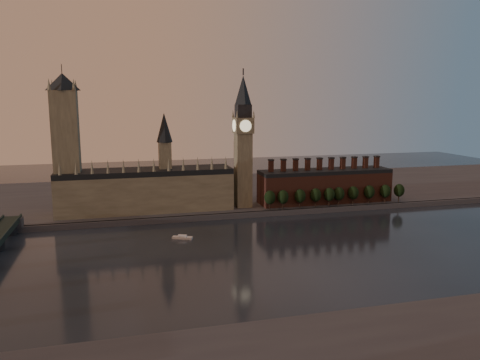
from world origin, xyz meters
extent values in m
plane|color=black|center=(0.00, 0.00, 0.00)|extent=(900.00, 900.00, 0.00)
cube|color=#4A4A4F|center=(0.00, 90.00, 2.00)|extent=(900.00, 4.00, 4.00)
cube|color=#4A4A4F|center=(0.00, 180.00, 2.00)|extent=(900.00, 180.00, 4.00)
cube|color=gray|center=(-65.00, 115.00, 18.00)|extent=(130.00, 30.00, 28.00)
cube|color=black|center=(-65.00, 115.00, 34.00)|extent=(130.00, 30.00, 4.00)
cube|color=gray|center=(-50.00, 115.00, 44.00)|extent=(9.00, 9.00, 24.00)
cone|color=black|center=(-50.00, 115.00, 67.00)|extent=(12.00, 12.00, 22.00)
cone|color=gray|center=(-124.00, 101.00, 41.00)|extent=(2.60, 2.60, 10.00)
cone|color=gray|center=(-113.27, 101.00, 41.00)|extent=(2.60, 2.60, 10.00)
cone|color=gray|center=(-102.55, 101.00, 41.00)|extent=(2.60, 2.60, 10.00)
cone|color=gray|center=(-91.82, 101.00, 41.00)|extent=(2.60, 2.60, 10.00)
cone|color=gray|center=(-81.09, 101.00, 41.00)|extent=(2.60, 2.60, 10.00)
cone|color=gray|center=(-70.36, 101.00, 41.00)|extent=(2.60, 2.60, 10.00)
cone|color=gray|center=(-59.64, 101.00, 41.00)|extent=(2.60, 2.60, 10.00)
cone|color=gray|center=(-48.91, 101.00, 41.00)|extent=(2.60, 2.60, 10.00)
cone|color=gray|center=(-38.18, 101.00, 41.00)|extent=(2.60, 2.60, 10.00)
cone|color=gray|center=(-27.45, 101.00, 41.00)|extent=(2.60, 2.60, 10.00)
cone|color=gray|center=(-16.73, 101.00, 41.00)|extent=(2.60, 2.60, 10.00)
cone|color=gray|center=(-6.00, 101.00, 41.00)|extent=(2.60, 2.60, 10.00)
cube|color=gray|center=(-120.00, 115.00, 49.00)|extent=(18.00, 18.00, 90.00)
cone|color=black|center=(-120.00, 115.00, 100.00)|extent=(24.00, 24.00, 12.00)
cylinder|color=#232326|center=(-120.00, 115.00, 106.00)|extent=(0.50, 0.50, 12.00)
cone|color=gray|center=(-128.00, 107.00, 98.00)|extent=(3.00, 3.00, 8.00)
cone|color=gray|center=(-112.00, 107.00, 98.00)|extent=(3.00, 3.00, 8.00)
cone|color=gray|center=(-128.00, 123.00, 98.00)|extent=(3.00, 3.00, 8.00)
cone|color=gray|center=(-112.00, 123.00, 98.00)|extent=(3.00, 3.00, 8.00)
cube|color=gray|center=(10.00, 110.00, 33.00)|extent=(12.00, 12.00, 58.00)
cube|color=gray|center=(10.00, 110.00, 68.00)|extent=(14.00, 14.00, 12.00)
cube|color=#232326|center=(10.00, 110.00, 79.00)|extent=(11.00, 11.00, 10.00)
cone|color=black|center=(10.00, 110.00, 95.00)|extent=(13.00, 13.00, 22.00)
cylinder|color=#232326|center=(10.00, 110.00, 108.50)|extent=(1.00, 1.00, 5.00)
cylinder|color=beige|center=(10.00, 102.80, 68.00)|extent=(9.00, 0.50, 9.00)
cylinder|color=beige|center=(10.00, 117.20, 68.00)|extent=(9.00, 0.50, 9.00)
cylinder|color=beige|center=(2.80, 110.00, 68.00)|extent=(0.50, 9.00, 9.00)
cylinder|color=beige|center=(17.20, 110.00, 68.00)|extent=(0.50, 9.00, 9.00)
cone|color=gray|center=(3.50, 103.50, 77.00)|extent=(2.00, 2.00, 6.00)
cone|color=gray|center=(16.50, 103.50, 77.00)|extent=(2.00, 2.00, 6.00)
cone|color=gray|center=(3.50, 116.50, 77.00)|extent=(2.00, 2.00, 6.00)
cone|color=gray|center=(16.50, 116.50, 77.00)|extent=(2.00, 2.00, 6.00)
cube|color=brown|center=(80.00, 110.00, 16.00)|extent=(110.00, 25.00, 24.00)
cube|color=black|center=(80.00, 110.00, 29.50)|extent=(110.00, 25.00, 3.00)
cube|color=brown|center=(33.00, 110.00, 35.50)|extent=(3.50, 3.50, 9.00)
cube|color=#232326|center=(33.00, 110.00, 40.50)|extent=(4.20, 4.20, 1.00)
cube|color=brown|center=(43.44, 110.00, 35.50)|extent=(3.50, 3.50, 9.00)
cube|color=#232326|center=(43.44, 110.00, 40.50)|extent=(4.20, 4.20, 1.00)
cube|color=brown|center=(53.89, 110.00, 35.50)|extent=(3.50, 3.50, 9.00)
cube|color=#232326|center=(53.89, 110.00, 40.50)|extent=(4.20, 4.20, 1.00)
cube|color=brown|center=(64.33, 110.00, 35.50)|extent=(3.50, 3.50, 9.00)
cube|color=#232326|center=(64.33, 110.00, 40.50)|extent=(4.20, 4.20, 1.00)
cube|color=brown|center=(74.78, 110.00, 35.50)|extent=(3.50, 3.50, 9.00)
cube|color=#232326|center=(74.78, 110.00, 40.50)|extent=(4.20, 4.20, 1.00)
cube|color=brown|center=(85.22, 110.00, 35.50)|extent=(3.50, 3.50, 9.00)
cube|color=#232326|center=(85.22, 110.00, 40.50)|extent=(4.20, 4.20, 1.00)
cube|color=brown|center=(95.67, 110.00, 35.50)|extent=(3.50, 3.50, 9.00)
cube|color=#232326|center=(95.67, 110.00, 40.50)|extent=(4.20, 4.20, 1.00)
cube|color=brown|center=(106.11, 110.00, 35.50)|extent=(3.50, 3.50, 9.00)
cube|color=#232326|center=(106.11, 110.00, 40.50)|extent=(4.20, 4.20, 1.00)
cube|color=brown|center=(116.56, 110.00, 35.50)|extent=(3.50, 3.50, 9.00)
cube|color=#232326|center=(116.56, 110.00, 40.50)|extent=(4.20, 4.20, 1.00)
cube|color=brown|center=(127.00, 110.00, 35.50)|extent=(3.50, 3.50, 9.00)
cube|color=#232326|center=(127.00, 110.00, 40.50)|extent=(4.20, 4.20, 1.00)
cylinder|color=black|center=(27.14, 94.57, 7.00)|extent=(0.80, 0.80, 6.00)
ellipsoid|color=black|center=(27.14, 94.57, 13.50)|extent=(8.60, 8.60, 10.75)
cylinder|color=black|center=(37.55, 93.62, 7.00)|extent=(0.80, 0.80, 6.00)
ellipsoid|color=black|center=(37.55, 93.62, 13.50)|extent=(8.60, 8.60, 10.75)
cylinder|color=black|center=(51.75, 93.77, 7.00)|extent=(0.80, 0.80, 6.00)
ellipsoid|color=black|center=(51.75, 93.77, 13.50)|extent=(8.60, 8.60, 10.75)
cylinder|color=black|center=(65.07, 94.16, 7.00)|extent=(0.80, 0.80, 6.00)
ellipsoid|color=black|center=(65.07, 94.16, 13.50)|extent=(8.60, 8.60, 10.75)
cylinder|color=black|center=(76.52, 93.52, 7.00)|extent=(0.80, 0.80, 6.00)
ellipsoid|color=black|center=(76.52, 93.52, 13.50)|extent=(8.60, 8.60, 10.75)
cylinder|color=black|center=(85.10, 93.94, 7.00)|extent=(0.80, 0.80, 6.00)
ellipsoid|color=black|center=(85.10, 93.94, 13.50)|extent=(8.60, 8.60, 10.75)
cylinder|color=black|center=(98.10, 94.67, 7.00)|extent=(0.80, 0.80, 6.00)
ellipsoid|color=black|center=(98.10, 94.67, 13.50)|extent=(8.60, 8.60, 10.75)
cylinder|color=black|center=(112.61, 94.94, 7.00)|extent=(0.80, 0.80, 6.00)
ellipsoid|color=black|center=(112.61, 94.94, 13.50)|extent=(8.60, 8.60, 10.75)
cylinder|color=black|center=(127.14, 94.63, 7.00)|extent=(0.80, 0.80, 6.00)
ellipsoid|color=black|center=(127.14, 94.63, 13.50)|extent=(8.60, 8.60, 10.75)
cylinder|color=black|center=(139.95, 94.47, 7.00)|extent=(0.80, 0.80, 6.00)
ellipsoid|color=black|center=(139.95, 94.47, 13.50)|extent=(8.60, 8.60, 10.75)
cube|color=#4A4A4F|center=(-155.00, 90.00, 7.00)|extent=(14.00, 8.00, 6.00)
cylinder|color=#232326|center=(-155.00, 85.00, 3.88)|extent=(8.00, 8.00, 7.75)
cube|color=silver|center=(-46.98, 47.26, 0.73)|extent=(13.20, 8.35, 1.46)
cube|color=silver|center=(-46.98, 47.26, 2.01)|extent=(6.12, 4.66, 1.10)
camera|label=1|loc=(-84.33, -239.92, 87.04)|focal=35.00mm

